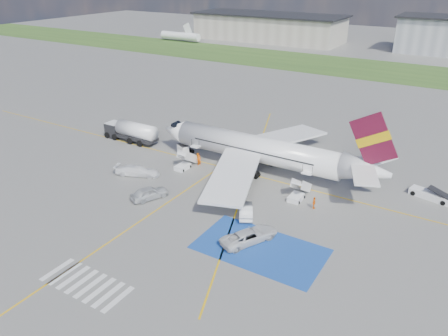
# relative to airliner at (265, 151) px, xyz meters

# --- Properties ---
(ground) EXTENTS (400.00, 400.00, 0.00)m
(ground) POSITION_rel_airliner_xyz_m (-1.51, -14.00, -3.39)
(ground) COLOR #60605E
(ground) RESTS_ON ground
(grass_strip) EXTENTS (400.00, 30.00, 0.01)m
(grass_strip) POSITION_rel_airliner_xyz_m (-1.51, 81.00, -3.39)
(grass_strip) COLOR #2D4C1E
(grass_strip) RESTS_ON ground
(taxiway_line_main) EXTENTS (120.00, 0.20, 0.01)m
(taxiway_line_main) POSITION_rel_airliner_xyz_m (-1.51, -2.00, -3.39)
(taxiway_line_main) COLOR gold
(taxiway_line_main) RESTS_ON ground
(taxiway_line_cross) EXTENTS (0.20, 60.00, 0.01)m
(taxiway_line_cross) POSITION_rel_airliner_xyz_m (-6.51, -24.00, -3.39)
(taxiway_line_cross) COLOR gold
(taxiway_line_cross) RESTS_ON ground
(taxiway_line_diag) EXTENTS (20.71, 56.45, 0.01)m
(taxiway_line_diag) POSITION_rel_airliner_xyz_m (-1.51, -2.00, -3.39)
(taxiway_line_diag) COLOR gold
(taxiway_line_diag) RESTS_ON ground
(staging_box) EXTENTS (14.00, 8.00, 0.01)m
(staging_box) POSITION_rel_airliner_xyz_m (8.49, -18.00, -3.39)
(staging_box) COLOR #184295
(staging_box) RESTS_ON ground
(crosswalk) EXTENTS (9.00, 4.00, 0.01)m
(crosswalk) POSITION_rel_airliner_xyz_m (-3.31, -32.00, -3.39)
(crosswalk) COLOR silver
(crosswalk) RESTS_ON ground
(terminal_west) EXTENTS (60.00, 22.00, 10.00)m
(terminal_west) POSITION_rel_airliner_xyz_m (-56.51, 116.00, 1.61)
(terminal_west) COLOR #9D9687
(terminal_west) RESTS_ON ground
(airliner) EXTENTS (36.81, 32.95, 11.92)m
(airliner) POSITION_rel_airliner_xyz_m (0.00, 0.00, 0.00)
(airliner) COLOR silver
(airliner) RESTS_ON ground
(airstairs_fwd) EXTENTS (1.90, 5.20, 3.60)m
(airstairs_fwd) POSITION_rel_airliner_xyz_m (-11.01, -5.30, -2.77)
(airstairs_fwd) COLOR silver
(airstairs_fwd) RESTS_ON ground
(airstairs_aft) EXTENTS (1.90, 5.20, 3.60)m
(airstairs_aft) POSITION_rel_airliner_xyz_m (7.49, -5.30, -2.77)
(airstairs_aft) COLOR silver
(airstairs_aft) RESTS_ON ground
(fuel_tanker) EXTENTS (10.48, 3.02, 3.56)m
(fuel_tanker) POSITION_rel_airliner_xyz_m (-25.65, -0.90, -1.89)
(fuel_tanker) COLOR black
(fuel_tanker) RESTS_ON ground
(gpu_cart) EXTENTS (2.31, 1.95, 1.66)m
(gpu_cart) POSITION_rel_airliner_xyz_m (-14.43, -0.96, -2.65)
(gpu_cart) COLOR silver
(gpu_cart) RESTS_ON ground
(belt_loader) EXTENTS (5.77, 3.02, 1.67)m
(belt_loader) POSITION_rel_airliner_xyz_m (22.57, 4.03, -2.98)
(belt_loader) COLOR silver
(belt_loader) RESTS_ON ground
(car_silver_a) EXTENTS (3.92, 5.41, 1.71)m
(car_silver_a) POSITION_rel_airliner_xyz_m (-9.21, -15.52, -2.54)
(car_silver_a) COLOR #AFB2B7
(car_silver_a) RESTS_ON ground
(car_silver_b) EXTENTS (3.70, 4.84, 1.53)m
(car_silver_b) POSITION_rel_airliner_xyz_m (3.77, -12.68, -2.63)
(car_silver_b) COLOR silver
(car_silver_b) RESTS_ON ground
(van_white_a) EXTENTS (4.49, 5.75, 1.96)m
(van_white_a) POSITION_rel_airliner_xyz_m (6.80, -17.35, -2.41)
(van_white_a) COLOR silver
(van_white_a) RESTS_ON ground
(van_white_b) EXTENTS (5.39, 3.68, 1.95)m
(van_white_b) POSITION_rel_airliner_xyz_m (-15.40, -10.96, -2.42)
(van_white_b) COLOR white
(van_white_b) RESTS_ON ground
(crew_fwd) EXTENTS (0.73, 0.63, 1.70)m
(crew_fwd) POSITION_rel_airliner_xyz_m (-9.63, -3.25, -2.54)
(crew_fwd) COLOR #E2560B
(crew_fwd) RESTS_ON ground
(crew_nose) EXTENTS (0.96, 1.10, 1.92)m
(crew_nose) POSITION_rel_airliner_xyz_m (-9.99, -3.14, -2.43)
(crew_nose) COLOR orange
(crew_nose) RESTS_ON ground
(crew_aft) EXTENTS (0.53, 1.00, 1.63)m
(crew_aft) POSITION_rel_airliner_xyz_m (10.31, -6.63, -2.58)
(crew_aft) COLOR orange
(crew_aft) RESTS_ON ground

